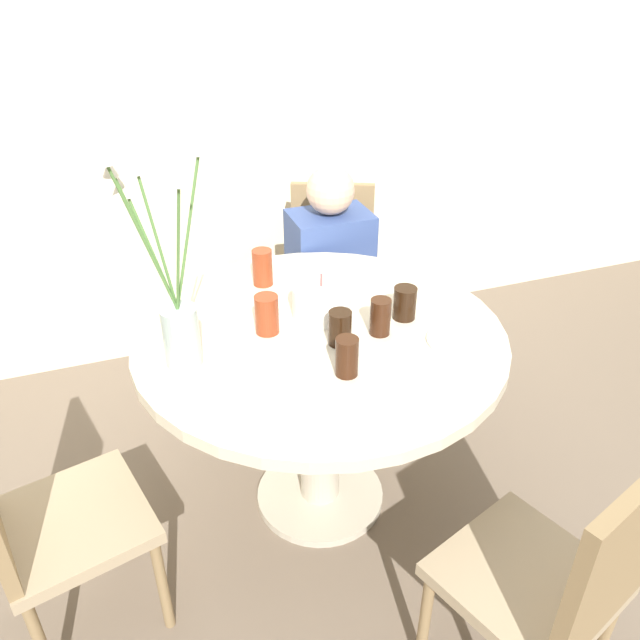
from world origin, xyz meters
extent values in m
plane|color=#6B5B4C|center=(0.00, 0.00, 0.00)|extent=(16.00, 16.00, 0.00)
cube|color=beige|center=(0.00, 1.25, 1.30)|extent=(8.00, 0.05, 2.60)
cylinder|color=beige|center=(0.00, 0.00, 0.73)|extent=(1.19, 1.19, 0.04)
cylinder|color=#B7AD99|center=(0.00, 0.00, 0.37)|extent=(0.14, 0.14, 0.68)
cylinder|color=#B7AD99|center=(0.00, 0.00, 0.01)|extent=(0.48, 0.48, 0.03)
cube|color=#9E896B|center=(0.33, 0.78, 0.41)|extent=(0.52, 0.52, 0.04)
cube|color=olive|center=(0.40, 0.95, 0.66)|extent=(0.36, 0.18, 0.46)
cylinder|color=olive|center=(0.11, 0.69, 0.19)|extent=(0.03, 0.03, 0.39)
cylinder|color=olive|center=(0.42, 0.56, 0.19)|extent=(0.03, 0.03, 0.39)
cylinder|color=olive|center=(0.24, 1.00, 0.19)|extent=(0.03, 0.03, 0.39)
cylinder|color=olive|center=(0.56, 0.87, 0.19)|extent=(0.03, 0.03, 0.39)
cube|color=#9E896B|center=(-0.82, -0.21, 0.41)|extent=(0.49, 0.49, 0.04)
cylinder|color=olive|center=(-0.61, -0.33, 0.19)|extent=(0.03, 0.03, 0.39)
cylinder|color=olive|center=(-0.70, 0.00, 0.19)|extent=(0.03, 0.03, 0.39)
cylinder|color=olive|center=(-1.03, -0.08, 0.19)|extent=(0.03, 0.03, 0.39)
cube|color=#9E896B|center=(0.28, -0.80, 0.41)|extent=(0.51, 0.51, 0.04)
cube|color=olive|center=(0.34, -0.97, 0.66)|extent=(0.37, 0.16, 0.46)
cylinder|color=olive|center=(0.38, -0.58, 0.19)|extent=(0.03, 0.03, 0.39)
cylinder|color=olive|center=(0.06, -0.70, 0.19)|extent=(0.03, 0.03, 0.39)
cylinder|color=olive|center=(0.49, -0.91, 0.19)|extent=(0.03, 0.03, 0.39)
cylinder|color=white|center=(0.04, 0.09, 0.80)|extent=(0.19, 0.19, 0.11)
cylinder|color=#E54C4C|center=(0.04, 0.09, 0.88)|extent=(0.01, 0.01, 0.04)
cylinder|color=#9EB2AD|center=(-0.44, -0.03, 0.84)|extent=(0.11, 0.11, 0.18)
cylinder|color=#4C7538|center=(-0.49, -0.02, 1.14)|extent=(0.12, 0.03, 0.41)
cone|color=silver|center=(-0.55, 0.00, 1.34)|extent=(0.04, 0.04, 0.05)
cylinder|color=#4C7538|center=(-0.38, -0.01, 1.15)|extent=(0.12, 0.05, 0.45)
cone|color=silver|center=(-0.32, 0.01, 1.38)|extent=(0.05, 0.05, 0.06)
cylinder|color=#4C7538|center=(-0.46, 0.00, 1.13)|extent=(0.06, 0.07, 0.40)
cone|color=silver|center=(-0.49, 0.03, 1.33)|extent=(0.04, 0.04, 0.04)
cylinder|color=#4C7538|center=(-0.48, 0.02, 1.10)|extent=(0.10, 0.10, 0.35)
cone|color=silver|center=(-0.53, 0.06, 1.28)|extent=(0.06, 0.06, 0.07)
cylinder|color=#4C7538|center=(-0.42, -0.07, 1.13)|extent=(0.04, 0.09, 0.40)
cone|color=silver|center=(-0.40, -0.11, 1.33)|extent=(0.04, 0.04, 0.04)
cylinder|color=#4C7538|center=(-0.50, -0.04, 1.16)|extent=(0.13, 0.03, 0.46)
cone|color=silver|center=(-0.56, -0.06, 1.39)|extent=(0.05, 0.05, 0.05)
cylinder|color=silver|center=(0.38, -0.21, 0.75)|extent=(0.20, 0.20, 0.01)
cylinder|color=black|center=(0.03, -0.09, 0.80)|extent=(0.07, 0.07, 0.11)
cylinder|color=#33190C|center=(0.17, -0.08, 0.81)|extent=(0.07, 0.07, 0.12)
cylinder|color=#33190C|center=(-0.01, -0.25, 0.81)|extent=(0.07, 0.07, 0.12)
cylinder|color=maroon|center=(-0.16, 0.05, 0.81)|extent=(0.08, 0.08, 0.13)
cylinder|color=maroon|center=(-0.08, 0.37, 0.82)|extent=(0.07, 0.07, 0.13)
cylinder|color=black|center=(0.29, -0.02, 0.80)|extent=(0.08, 0.08, 0.11)
cube|color=#383333|center=(0.30, 0.71, 0.21)|extent=(0.31, 0.24, 0.43)
cube|color=#33477F|center=(0.30, 0.71, 0.64)|extent=(0.34, 0.24, 0.42)
sphere|color=#D1A889|center=(0.30, 0.71, 0.95)|extent=(0.20, 0.20, 0.20)
camera|label=1|loc=(-0.58, -1.59, 1.81)|focal=35.00mm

